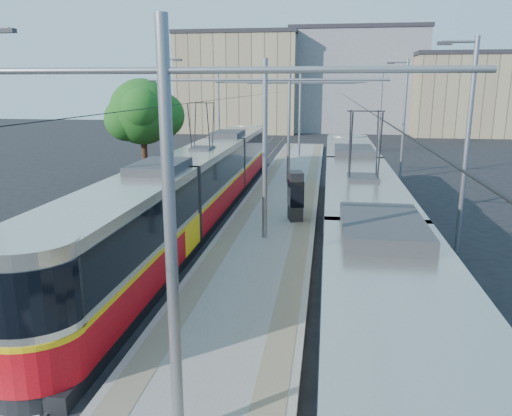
# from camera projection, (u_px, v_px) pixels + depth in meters

# --- Properties ---
(ground) EXTENTS (160.00, 160.00, 0.00)m
(ground) POSITION_uv_depth(u_px,v_px,m) (225.00, 340.00, 12.67)
(ground) COLOR black
(ground) RESTS_ON ground
(platform) EXTENTS (4.00, 50.00, 0.30)m
(platform) POSITION_uv_depth(u_px,v_px,m) (284.00, 194.00, 28.98)
(platform) COLOR gray
(platform) RESTS_ON ground
(tactile_strip_left) EXTENTS (0.70, 50.00, 0.01)m
(tactile_strip_left) POSITION_uv_depth(u_px,v_px,m) (259.00, 191.00, 29.14)
(tactile_strip_left) COLOR gray
(tactile_strip_left) RESTS_ON platform
(tactile_strip_right) EXTENTS (0.70, 50.00, 0.01)m
(tactile_strip_right) POSITION_uv_depth(u_px,v_px,m) (309.00, 192.00, 28.74)
(tactile_strip_right) COLOR gray
(tactile_strip_right) RESTS_ON platform
(rails) EXTENTS (8.71, 70.00, 0.03)m
(rails) POSITION_uv_depth(u_px,v_px,m) (284.00, 197.00, 29.01)
(rails) COLOR gray
(rails) RESTS_ON ground
(track_arrow) EXTENTS (1.20, 5.00, 0.01)m
(track_arrow) POSITION_uv_depth(u_px,v_px,m) (25.00, 399.00, 10.28)
(track_arrow) COLOR silver
(track_arrow) RESTS_ON ground
(tram_left) EXTENTS (2.43, 31.74, 5.50)m
(tram_left) POSITION_uv_depth(u_px,v_px,m) (203.00, 181.00, 24.55)
(tram_left) COLOR black
(tram_left) RESTS_ON ground
(tram_right) EXTENTS (2.43, 31.33, 5.50)m
(tram_right) POSITION_uv_depth(u_px,v_px,m) (360.00, 221.00, 16.77)
(tram_right) COLOR black
(tram_right) RESTS_ON ground
(catenary) EXTENTS (9.20, 70.00, 7.00)m
(catenary) POSITION_uv_depth(u_px,v_px,m) (280.00, 122.00, 25.20)
(catenary) COLOR gray
(catenary) RESTS_ON platform
(street_lamps) EXTENTS (15.18, 38.22, 8.00)m
(street_lamps) POSITION_uv_depth(u_px,v_px,m) (290.00, 120.00, 31.86)
(street_lamps) COLOR gray
(street_lamps) RESTS_ON ground
(shelter) EXTENTS (0.83, 1.12, 2.23)m
(shelter) POSITION_uv_depth(u_px,v_px,m) (296.00, 195.00, 22.64)
(shelter) COLOR black
(shelter) RESTS_ON platform
(tree) EXTENTS (4.66, 4.31, 6.77)m
(tree) POSITION_uv_depth(u_px,v_px,m) (147.00, 113.00, 32.28)
(tree) COLOR #382314
(tree) RESTS_ON ground
(building_left) EXTENTS (16.32, 12.24, 13.34)m
(building_left) POSITION_uv_depth(u_px,v_px,m) (240.00, 83.00, 70.14)
(building_left) COLOR #988D67
(building_left) RESTS_ON ground
(building_centre) EXTENTS (18.36, 14.28, 14.02)m
(building_centre) POSITION_uv_depth(u_px,v_px,m) (355.00, 81.00, 71.70)
(building_centre) COLOR gray
(building_centre) RESTS_ON ground
(building_right) EXTENTS (14.28, 10.20, 10.43)m
(building_right) POSITION_uv_depth(u_px,v_px,m) (466.00, 94.00, 64.44)
(building_right) COLOR #988D67
(building_right) RESTS_ON ground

